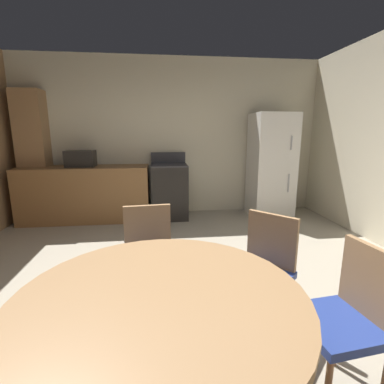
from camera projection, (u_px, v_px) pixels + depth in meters
ground_plane at (191, 315)px, 2.27m from camera, size 14.00×14.00×0.00m
wall_back at (171, 138)px, 4.98m from camera, size 5.54×0.12×2.70m
kitchen_counter at (86, 194)px, 4.62m from camera, size 2.05×0.60×0.90m
pantry_column at (35, 157)px, 4.57m from camera, size 0.44×0.36×2.10m
oven_range at (169, 191)px, 4.77m from camera, size 0.60×0.60×1.10m
refrigerator at (271, 166)px, 4.83m from camera, size 0.68×0.68×1.76m
microwave at (81, 159)px, 4.49m from camera, size 0.44×0.32×0.26m
dining_table at (161, 325)px, 1.25m from camera, size 1.29×1.29×0.76m
chair_north at (149, 253)px, 2.23m from camera, size 0.43×0.43×0.87m
chair_northeast at (263, 266)px, 2.02m from camera, size 0.57×0.57×0.87m
chair_east at (349, 314)px, 1.50m from camera, size 0.44×0.44×0.87m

